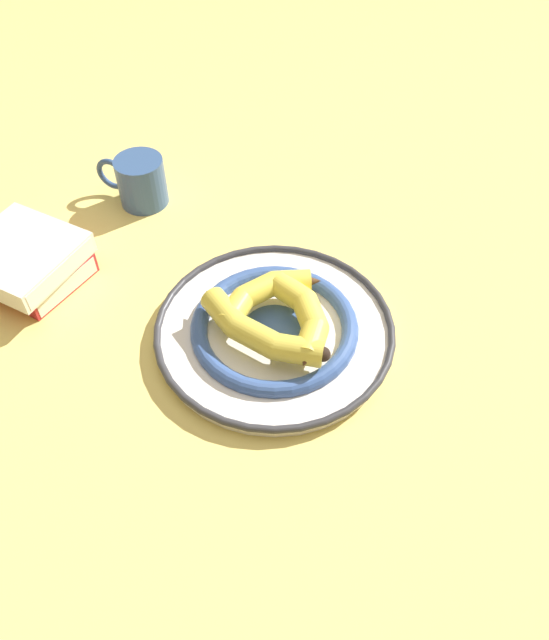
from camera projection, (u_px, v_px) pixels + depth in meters
name	position (u px, v px, depth m)	size (l,w,h in m)	color
ground_plane	(291.00, 342.00, 0.90)	(2.80, 2.80, 0.00)	#E5CC6B
decorative_bowl	(274.00, 330.00, 0.89)	(0.35, 0.35, 0.03)	white
banana_a	(256.00, 331.00, 0.84)	(0.21, 0.08, 0.04)	gold
banana_b	(305.00, 317.00, 0.86)	(0.15, 0.11, 0.04)	yellow
banana_c	(264.00, 293.00, 0.89)	(0.08, 0.17, 0.04)	yellow
book_stack	(25.00, 261.00, 0.96)	(0.21, 0.19, 0.07)	#AD2328
coffee_mug	(140.00, 181.00, 1.08)	(0.13, 0.08, 0.09)	#335184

